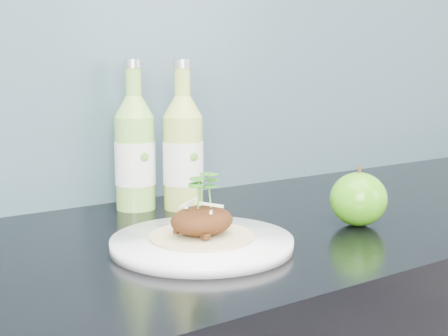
{
  "coord_description": "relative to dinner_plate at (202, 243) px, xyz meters",
  "views": [
    {
      "loc": [
        -0.58,
        0.91,
        1.16
      ],
      "look_at": [
        -0.04,
        1.69,
        1.0
      ],
      "focal_mm": 50.0,
      "sensor_mm": 36.0,
      "label": 1
    }
  ],
  "objects": [
    {
      "name": "cider_bottle_left",
      "position": [
        0.04,
        0.28,
        0.09
      ],
      "size": [
        0.09,
        0.09,
        0.27
      ],
      "rotation": [
        0.0,
        0.0,
        0.26
      ],
      "color": "#8AC351",
      "rests_on": "kitchen_counter"
    },
    {
      "name": "subway_backsplash",
      "position": [
        0.12,
        0.36,
        0.34
      ],
      "size": [
        4.0,
        0.02,
        0.7
      ],
      "primitive_type": "cube",
      "color": "#72A4B4",
      "rests_on": "kitchen_counter"
    },
    {
      "name": "pork_taco",
      "position": [
        -0.0,
        0.0,
        0.04
      ],
      "size": [
        0.15,
        0.15,
        0.1
      ],
      "color": "tan",
      "rests_on": "dinner_plate"
    },
    {
      "name": "green_apple",
      "position": [
        0.28,
        -0.04,
        0.04
      ],
      "size": [
        0.12,
        0.12,
        0.1
      ],
      "rotation": [
        0.0,
        0.0,
        0.4
      ],
      "color": "#328E0F",
      "rests_on": "kitchen_counter"
    },
    {
      "name": "cider_bottle_right",
      "position": [
        0.11,
        0.23,
        0.09
      ],
      "size": [
        0.08,
        0.08,
        0.27
      ],
      "rotation": [
        0.0,
        0.0,
        -0.17
      ],
      "color": "#B0C652",
      "rests_on": "kitchen_counter"
    },
    {
      "name": "dinner_plate",
      "position": [
        0.0,
        0.0,
        0.0
      ],
      "size": [
        0.32,
        0.32,
        0.02
      ],
      "color": "white",
      "rests_on": "kitchen_counter"
    }
  ]
}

